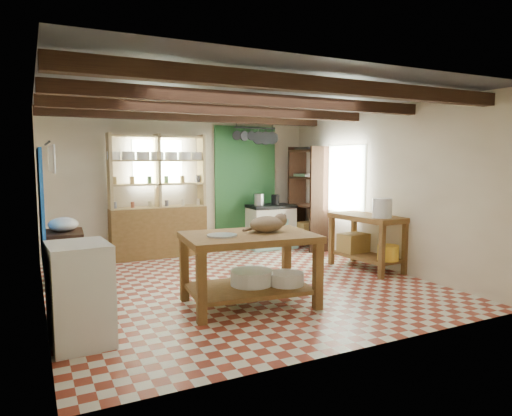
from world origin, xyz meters
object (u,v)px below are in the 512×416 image
stove (271,226)px  right_counter (367,242)px  prep_table (65,258)px  cat (267,224)px  white_cabinet (80,294)px  work_table (249,270)px

stove → right_counter: bearing=-74.1°
prep_table → cat: size_ratio=1.73×
cat → stove: bearing=56.6°
cat → white_cabinet: bearing=-175.1°
prep_table → white_cabinet: (-0.02, -2.34, 0.11)m
white_cabinet → stove: bearing=37.0°
work_table → stove: 3.58m
work_table → cat: bearing=11.3°
stove → right_counter: (0.53, -2.24, 0.01)m
white_cabinet → work_table: bearing=5.8°
prep_table → white_cabinet: bearing=-86.8°
stove → cat: cat is taller
work_table → prep_table: size_ratio=2.05×
right_counter → stove: bearing=98.5°
prep_table → white_cabinet: size_ratio=0.77×
stove → white_cabinet: (-3.87, -3.34, 0.06)m
work_table → white_cabinet: bearing=-164.6°
stove → white_cabinet: bearing=-136.7°
right_counter → prep_table: bearing=159.4°
white_cabinet → cat: 2.28m
work_table → right_counter: 2.58m
stove → cat: 3.47m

